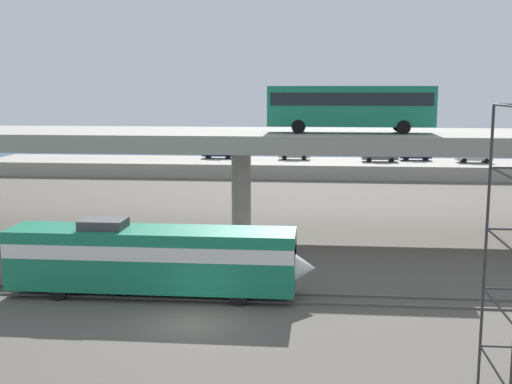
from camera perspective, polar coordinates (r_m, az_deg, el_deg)
ground_plane at (r=32.03m, az=-5.56°, el=-11.36°), size 260.00×260.00×0.00m
rail_strip_near at (r=35.04m, az=-4.53°, el=-9.42°), size 110.00×0.12×0.12m
rail_strip_far at (r=36.41m, az=-4.13°, el=-8.69°), size 110.00×0.12×0.12m
train_locomotive at (r=35.55m, az=-7.88°, el=-5.62°), size 16.55×3.04×4.18m
highway_overpass at (r=49.95m, az=-1.31°, el=4.47°), size 96.00×10.86×7.91m
transit_bus_on_overpass at (r=48.26m, az=8.28°, el=7.59°), size 12.00×2.68×3.40m
pier_parking_lot at (r=85.27m, az=1.47°, el=2.17°), size 75.05×10.34×1.76m
parked_car_0 at (r=87.35m, az=18.58°, el=2.96°), size 4.42×1.90×1.50m
parked_car_1 at (r=88.04m, az=-3.32°, el=3.46°), size 4.35×1.90×1.50m
parked_car_2 at (r=86.53m, az=3.36°, el=3.36°), size 4.15×1.82×1.50m
parked_car_3 at (r=85.38m, az=10.83°, el=3.14°), size 4.59×2.00×1.50m
parked_car_4 at (r=88.01m, az=13.81°, el=3.21°), size 4.05×1.94×1.50m
harbor_water at (r=108.18m, az=2.32°, el=3.17°), size 140.00×36.00×0.01m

